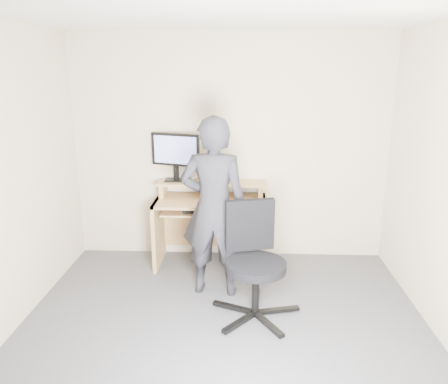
# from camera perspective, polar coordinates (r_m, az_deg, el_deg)

# --- Properties ---
(ground) EXTENTS (3.50, 3.50, 0.00)m
(ground) POSITION_cam_1_polar(r_m,az_deg,el_deg) (3.72, -0.19, -18.86)
(ground) COLOR #4A4A4E
(ground) RESTS_ON ground
(back_wall) EXTENTS (3.50, 0.02, 2.50)m
(back_wall) POSITION_cam_1_polar(r_m,az_deg,el_deg) (4.88, 0.79, 5.63)
(back_wall) COLOR beige
(back_wall) RESTS_ON ground
(ceiling) EXTENTS (3.50, 3.50, 0.02)m
(ceiling) POSITION_cam_1_polar(r_m,az_deg,el_deg) (3.08, -0.23, 23.03)
(ceiling) COLOR white
(ceiling) RESTS_ON back_wall
(desk) EXTENTS (1.20, 0.60, 0.91)m
(desk) POSITION_cam_1_polar(r_m,az_deg,el_deg) (4.85, -1.69, -3.01)
(desk) COLOR tan
(desk) RESTS_ON ground
(monitor) EXTENTS (0.54, 0.20, 0.53)m
(monitor) POSITION_cam_1_polar(r_m,az_deg,el_deg) (4.81, -6.36, 5.12)
(monitor) COLOR black
(monitor) RESTS_ON desk
(external_drive) EXTENTS (0.11, 0.14, 0.20)m
(external_drive) POSITION_cam_1_polar(r_m,az_deg,el_deg) (4.83, -1.67, 2.62)
(external_drive) COLOR black
(external_drive) RESTS_ON desk
(travel_mug) EXTENTS (0.09, 0.09, 0.19)m
(travel_mug) POSITION_cam_1_polar(r_m,az_deg,el_deg) (4.79, 0.50, 2.45)
(travel_mug) COLOR #AFAFB4
(travel_mug) RESTS_ON desk
(smartphone) EXTENTS (0.08, 0.13, 0.01)m
(smartphone) POSITION_cam_1_polar(r_m,az_deg,el_deg) (4.79, 0.37, 1.34)
(smartphone) COLOR black
(smartphone) RESTS_ON desk
(charger) EXTENTS (0.06, 0.05, 0.03)m
(charger) POSITION_cam_1_polar(r_m,az_deg,el_deg) (4.74, -4.28, 1.28)
(charger) COLOR black
(charger) RESTS_ON desk
(headphones) EXTENTS (0.19, 0.19, 0.06)m
(headphones) POSITION_cam_1_polar(r_m,az_deg,el_deg) (4.86, -3.33, 1.57)
(headphones) COLOR silver
(headphones) RESTS_ON desk
(keyboard) EXTENTS (0.48, 0.25, 0.03)m
(keyboard) POSITION_cam_1_polar(r_m,az_deg,el_deg) (4.66, -2.57, -2.29)
(keyboard) COLOR black
(keyboard) RESTS_ON desk
(mouse) EXTENTS (0.11, 0.08, 0.04)m
(mouse) POSITION_cam_1_polar(r_m,az_deg,el_deg) (4.60, 2.94, -1.18)
(mouse) COLOR black
(mouse) RESTS_ON desk
(office_chair) EXTENTS (0.78, 0.77, 0.99)m
(office_chair) POSITION_cam_1_polar(r_m,az_deg,el_deg) (3.83, 3.91, -8.45)
(office_chair) COLOR black
(office_chair) RESTS_ON ground
(person) EXTENTS (0.66, 0.46, 1.72)m
(person) POSITION_cam_1_polar(r_m,az_deg,el_deg) (4.08, -1.35, -2.06)
(person) COLOR black
(person) RESTS_ON ground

